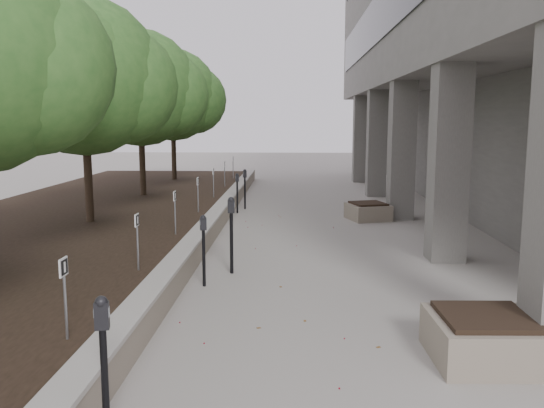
# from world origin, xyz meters

# --- Properties ---
(ground) EXTENTS (90.00, 90.00, 0.00)m
(ground) POSITION_xyz_m (0.00, 0.00, 0.00)
(ground) COLOR gray
(ground) RESTS_ON ground
(retaining_wall) EXTENTS (0.39, 26.00, 0.50)m
(retaining_wall) POSITION_xyz_m (-1.82, 9.00, 0.25)
(retaining_wall) COLOR gray
(retaining_wall) RESTS_ON ground
(planting_bed) EXTENTS (7.00, 26.00, 0.40)m
(planting_bed) POSITION_xyz_m (-5.50, 9.00, 0.20)
(planting_bed) COLOR #2E2117
(planting_bed) RESTS_ON ground
(crabapple_tree_3) EXTENTS (4.60, 4.00, 5.44)m
(crabapple_tree_3) POSITION_xyz_m (-4.80, 8.00, 3.12)
(crabapple_tree_3) COLOR #316326
(crabapple_tree_3) RESTS_ON planting_bed
(crabapple_tree_4) EXTENTS (4.60, 4.00, 5.44)m
(crabapple_tree_4) POSITION_xyz_m (-4.80, 13.00, 3.12)
(crabapple_tree_4) COLOR #316326
(crabapple_tree_4) RESTS_ON planting_bed
(crabapple_tree_5) EXTENTS (4.60, 4.00, 5.44)m
(crabapple_tree_5) POSITION_xyz_m (-4.80, 18.00, 3.12)
(crabapple_tree_5) COLOR #316326
(crabapple_tree_5) RESTS_ON planting_bed
(parking_sign_2) EXTENTS (0.04, 0.22, 0.96)m
(parking_sign_2) POSITION_xyz_m (-2.35, 0.50, 0.88)
(parking_sign_2) COLOR black
(parking_sign_2) RESTS_ON planting_bed
(parking_sign_3) EXTENTS (0.04, 0.22, 0.96)m
(parking_sign_3) POSITION_xyz_m (-2.35, 3.50, 0.88)
(parking_sign_3) COLOR black
(parking_sign_3) RESTS_ON planting_bed
(parking_sign_4) EXTENTS (0.04, 0.22, 0.96)m
(parking_sign_4) POSITION_xyz_m (-2.35, 6.50, 0.88)
(parking_sign_4) COLOR black
(parking_sign_4) RESTS_ON planting_bed
(parking_sign_5) EXTENTS (0.04, 0.22, 0.96)m
(parking_sign_5) POSITION_xyz_m (-2.35, 9.50, 0.88)
(parking_sign_5) COLOR black
(parking_sign_5) RESTS_ON planting_bed
(parking_sign_6) EXTENTS (0.04, 0.22, 0.96)m
(parking_sign_6) POSITION_xyz_m (-2.35, 12.50, 0.88)
(parking_sign_6) COLOR black
(parking_sign_6) RESTS_ON planting_bed
(parking_sign_7) EXTENTS (0.04, 0.22, 0.96)m
(parking_sign_7) POSITION_xyz_m (-2.35, 15.50, 0.88)
(parking_sign_7) COLOR black
(parking_sign_7) RESTS_ON planting_bed
(parking_sign_8) EXTENTS (0.04, 0.22, 0.96)m
(parking_sign_8) POSITION_xyz_m (-2.35, 18.50, 0.88)
(parking_sign_8) COLOR black
(parking_sign_8) RESTS_ON planting_bed
(parking_meter_1) EXTENTS (0.16, 0.12, 1.42)m
(parking_meter_1) POSITION_xyz_m (-1.39, -1.02, 0.71)
(parking_meter_1) COLOR black
(parking_meter_1) RESTS_ON ground
(parking_meter_2) EXTENTS (0.15, 0.11, 1.47)m
(parking_meter_2) POSITION_xyz_m (-0.92, 4.80, 0.74)
(parking_meter_2) COLOR black
(parking_meter_2) RESTS_ON ground
(parking_meter_3) EXTENTS (0.15, 0.12, 1.27)m
(parking_meter_3) POSITION_xyz_m (-1.32, 3.94, 0.63)
(parking_meter_3) COLOR black
(parking_meter_3) RESTS_ON ground
(parking_meter_4) EXTENTS (0.14, 0.11, 1.26)m
(parking_meter_4) POSITION_xyz_m (-1.51, 11.77, 0.63)
(parking_meter_4) COLOR black
(parking_meter_4) RESTS_ON ground
(parking_meter_5) EXTENTS (0.15, 0.12, 1.31)m
(parking_meter_5) POSITION_xyz_m (-1.34, 12.59, 0.66)
(parking_meter_5) COLOR black
(parking_meter_5) RESTS_ON ground
(planter_front) EXTENTS (1.28, 1.28, 0.58)m
(planter_front) POSITION_xyz_m (2.55, 1.00, 0.29)
(planter_front) COLOR gray
(planter_front) RESTS_ON ground
(planter_back) EXTENTS (1.35, 1.35, 0.51)m
(planter_back) POSITION_xyz_m (2.44, 10.76, 0.25)
(planter_back) COLOR gray
(planter_back) RESTS_ON ground
(berry_scatter) EXTENTS (3.30, 14.10, 0.02)m
(berry_scatter) POSITION_xyz_m (-0.10, 5.00, 0.01)
(berry_scatter) COLOR maroon
(berry_scatter) RESTS_ON ground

